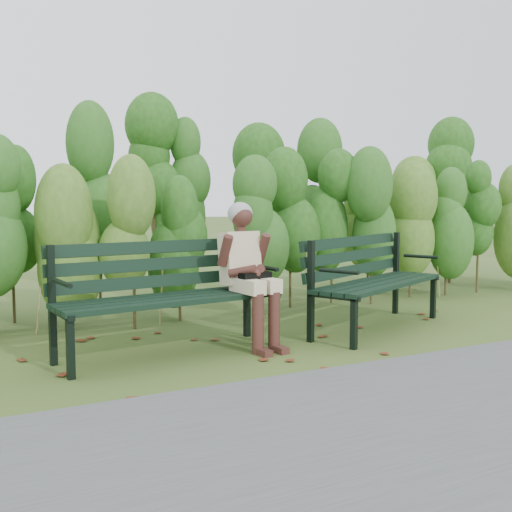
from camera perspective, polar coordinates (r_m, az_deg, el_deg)
name	(u,v)px	position (r m, az deg, el deg)	size (l,w,h in m)	color
ground	(274,343)	(5.40, 1.72, -8.26)	(80.00, 80.00, 0.00)	#3B5622
footpath	(461,423)	(3.71, 18.98, -14.83)	(60.00, 2.50, 0.01)	#474749
hedge_band	(196,201)	(6.94, -5.74, 5.20)	(11.04, 1.67, 2.42)	#47381E
leaf_litter	(270,348)	(5.19, 1.36, -8.78)	(5.85, 1.97, 0.01)	maroon
bench_left	(165,287)	(5.02, -8.64, -2.97)	(1.92, 0.82, 0.93)	black
bench_right	(369,274)	(6.04, 10.74, -1.71)	(1.91, 1.30, 0.91)	black
seated_woman	(248,264)	(5.17, -0.80, -0.75)	(0.49, 0.72, 1.25)	beige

